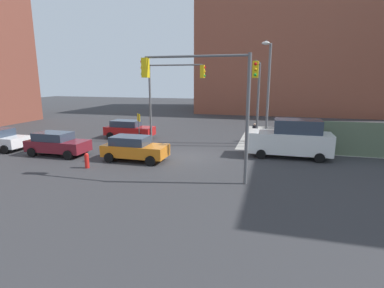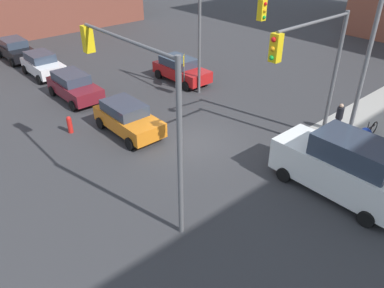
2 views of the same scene
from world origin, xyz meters
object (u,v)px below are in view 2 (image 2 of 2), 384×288
at_px(coupe_maroon, 74,86).
at_px(coupe_white, 42,64).
at_px(hatchback_orange, 128,118).
at_px(van_white_delivery, 343,166).
at_px(street_lamp_corner, 364,53).
at_px(fire_hydrant, 70,124).
at_px(traffic_signal_se_corner, 138,94).
at_px(coupe_black, 16,49).
at_px(mailbox_blue, 361,143).
at_px(traffic_signal_nw_corner, 222,26).
at_px(pedestrian_crossing, 339,117).
at_px(bicycle_leaning_on_fence, 369,131).
at_px(traffic_signal_ne_corner, 314,65).
at_px(sedan_red, 181,69).

distance_m(coupe_maroon, coupe_white, 5.30).
distance_m(hatchback_orange, van_white_delivery, 10.65).
xyz_separation_m(street_lamp_corner, coupe_maroon, (-14.04, -7.43, -3.86)).
xyz_separation_m(fire_hydrant, van_white_delivery, (11.99, 6.00, 0.79)).
distance_m(traffic_signal_se_corner, coupe_black, 21.92).
xyz_separation_m(street_lamp_corner, mailbox_blue, (1.05, -0.43, -3.94)).
relative_size(traffic_signal_nw_corner, pedestrian_crossing, 4.08).
height_order(traffic_signal_se_corner, mailbox_blue, traffic_signal_se_corner).
bearing_deg(van_white_delivery, traffic_signal_nw_corner, 164.35).
bearing_deg(coupe_black, van_white_delivery, 8.25).
distance_m(street_lamp_corner, van_white_delivery, 5.32).
xyz_separation_m(mailbox_blue, coupe_white, (-20.38, -6.82, 0.08)).
bearing_deg(traffic_signal_se_corner, bicycle_leaning_on_fence, 74.33).
bearing_deg(coupe_maroon, traffic_signal_ne_corner, 19.06).
bearing_deg(coupe_black, coupe_white, 1.90).
bearing_deg(coupe_white, traffic_signal_ne_corner, 13.41).
bearing_deg(sedan_red, hatchback_orange, -60.47).
bearing_deg(coupe_black, coupe_maroon, -0.04).
relative_size(traffic_signal_nw_corner, mailbox_blue, 4.55).
height_order(traffic_signal_ne_corner, street_lamp_corner, street_lamp_corner).
xyz_separation_m(sedan_red, coupe_black, (-12.27, -6.93, -0.00)).
relative_size(van_white_delivery, bicycle_leaning_on_fence, 3.09).
xyz_separation_m(traffic_signal_se_corner, mailbox_blue, (3.88, 9.50, -3.88)).
bearing_deg(sedan_red, mailbox_blue, 0.27).
bearing_deg(coupe_white, pedestrian_crossing, 24.37).
relative_size(traffic_signal_nw_corner, coupe_maroon, 1.52).
height_order(street_lamp_corner, bicycle_leaning_on_fence, street_lamp_corner).
bearing_deg(traffic_signal_ne_corner, coupe_maroon, -160.94).
bearing_deg(pedestrian_crossing, traffic_signal_nw_corner, 22.61).
height_order(coupe_maroon, hatchback_orange, same).
distance_m(van_white_delivery, pedestrian_crossing, 5.49).
relative_size(traffic_signal_se_corner, hatchback_orange, 1.55).
distance_m(coupe_white, coupe_black, 4.95).
bearing_deg(traffic_signal_nw_corner, fire_hydrant, -105.14).
distance_m(coupe_white, pedestrian_crossing, 20.18).
bearing_deg(van_white_delivery, bicycle_leaning_on_fence, 104.49).
relative_size(traffic_signal_nw_corner, van_white_delivery, 1.20).
relative_size(traffic_signal_nw_corner, sedan_red, 1.49).
relative_size(mailbox_blue, pedestrian_crossing, 0.90).
height_order(pedestrian_crossing, bicycle_leaning_on_fence, pedestrian_crossing).
xyz_separation_m(street_lamp_corner, sedan_red, (-12.01, -0.49, -3.86)).
bearing_deg(traffic_signal_nw_corner, mailbox_blue, 3.24).
relative_size(traffic_signal_se_corner, bicycle_leaning_on_fence, 3.71).
relative_size(coupe_white, van_white_delivery, 0.72).
height_order(street_lamp_corner, mailbox_blue, street_lamp_corner).
relative_size(mailbox_blue, van_white_delivery, 0.26).
bearing_deg(coupe_white, street_lamp_corner, 20.58).
distance_m(mailbox_blue, coupe_black, 26.27).
bearing_deg(street_lamp_corner, fire_hydrant, -136.51).
relative_size(fire_hydrant, van_white_delivery, 0.17).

